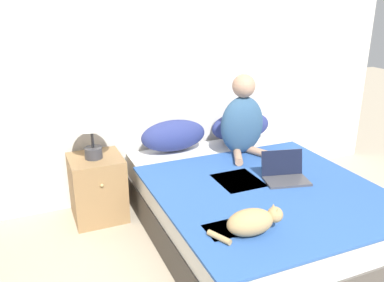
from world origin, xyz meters
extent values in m
cube|color=silver|center=(0.00, 3.11, 1.27)|extent=(5.21, 0.05, 2.55)
cube|color=#4C4742|center=(0.45, 2.02, 0.14)|extent=(1.60, 2.06, 0.28)
cube|color=silver|center=(0.45, 2.02, 0.39)|extent=(1.58, 2.03, 0.21)
cube|color=#2D569E|center=(0.45, 1.81, 0.50)|extent=(1.65, 1.65, 0.02)
cube|color=#B2BC70|center=(-0.09, 1.46, 0.51)|extent=(0.27, 0.21, 0.01)
cube|color=#B2BC70|center=(0.32, 2.05, 0.51)|extent=(0.33, 0.37, 0.01)
ellipsoid|color=navy|center=(0.09, 2.88, 0.66)|extent=(0.63, 0.28, 0.29)
ellipsoid|color=navy|center=(0.81, 2.88, 0.66)|extent=(0.63, 0.28, 0.29)
ellipsoid|color=#33567A|center=(0.65, 2.57, 0.78)|extent=(0.42, 0.23, 0.54)
sphere|color=tan|center=(0.65, 2.57, 1.14)|extent=(0.21, 0.21, 0.21)
cylinder|color=tan|center=(0.53, 2.43, 0.55)|extent=(0.19, 0.30, 0.07)
cylinder|color=tan|center=(0.76, 2.43, 0.55)|extent=(0.19, 0.30, 0.07)
ellipsoid|color=tan|center=(0.01, 1.34, 0.60)|extent=(0.32, 0.20, 0.17)
sphere|color=tan|center=(0.18, 1.33, 0.62)|extent=(0.10, 0.10, 0.10)
cone|color=tan|center=(0.18, 1.36, 0.66)|extent=(0.05, 0.05, 0.05)
cone|color=tan|center=(0.17, 1.30, 0.66)|extent=(0.05, 0.05, 0.05)
cylinder|color=tan|center=(-0.19, 1.36, 0.53)|extent=(0.10, 0.17, 0.04)
cube|color=#424247|center=(0.66, 1.87, 0.52)|extent=(0.38, 0.28, 0.02)
cube|color=black|center=(0.69, 1.99, 0.63)|extent=(0.34, 0.13, 0.20)
cube|color=#937047|center=(-0.66, 2.82, 0.29)|extent=(0.45, 0.44, 0.58)
sphere|color=tan|center=(-0.66, 2.58, 0.42)|extent=(0.03, 0.03, 0.03)
cylinder|color=#38383D|center=(-0.67, 2.81, 0.63)|extent=(0.15, 0.15, 0.10)
cylinder|color=#38383D|center=(-0.67, 2.81, 0.77)|extent=(0.02, 0.02, 0.18)
cone|color=white|center=(-0.67, 2.81, 0.96)|extent=(0.33, 0.33, 0.21)
camera|label=1|loc=(-1.17, -0.50, 1.90)|focal=38.00mm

